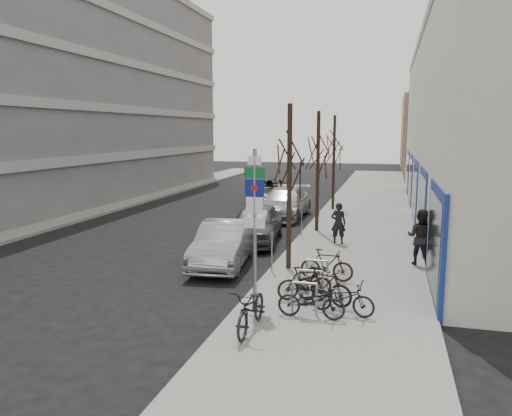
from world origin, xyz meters
The scene contains 25 objects.
ground centered at (0.00, 0.00, 0.00)m, with size 120.00×120.00×0.00m, color black.
sidewalk_east centered at (4.50, 10.00, 0.07)m, with size 5.00×70.00×0.15m, color slate.
sidewalk_west centered at (-11.00, 10.00, 0.07)m, with size 3.00×70.00×0.15m, color slate.
brick_building_far centered at (13.00, 40.00, 4.00)m, with size 12.00×14.00×8.00m, color brown.
tan_building_far centered at (13.50, 55.00, 4.50)m, with size 13.00×12.00×9.00m, color #937A5B.
highway_sign_pole centered at (2.40, -0.01, 2.46)m, with size 0.55×0.10×4.20m.
bike_rack centered at (3.80, 0.60, 0.66)m, with size 0.66×2.26×0.83m.
tree_near centered at (2.60, 3.50, 4.10)m, with size 1.80×1.80×5.50m.
tree_mid centered at (2.60, 10.00, 4.10)m, with size 1.80×1.80×5.50m.
tree_far centered at (2.60, 16.50, 4.10)m, with size 1.80×1.80×5.50m.
meter_front centered at (2.15, 3.00, 0.92)m, with size 0.10×0.08×1.27m.
meter_mid centered at (2.15, 8.50, 0.92)m, with size 0.10×0.08×1.27m.
meter_back centered at (2.15, 14.00, 0.92)m, with size 0.10×0.08×1.27m.
bike_near_left centered at (2.81, -1.80, 0.75)m, with size 0.60×1.97×1.20m, color black.
bike_near_right centered at (4.16, 0.35, 0.65)m, with size 0.49×1.64×1.00m, color black.
bike_mid_curb centered at (4.70, -0.22, 0.66)m, with size 0.50×1.66×1.01m, color black.
bike_mid_inner centered at (3.63, 0.60, 0.62)m, with size 0.46×1.54×0.94m, color black.
bike_far_curb centered at (4.00, -0.70, 0.65)m, with size 0.50×1.65×1.01m, color black.
bike_far_inner centered at (3.98, 2.46, 0.65)m, with size 0.49×1.63×0.99m, color black.
parked_car_front centered at (0.23, 3.83, 0.75)m, with size 1.60×4.58×1.51m, color #ABABB0.
parked_car_mid centered at (0.38, 7.64, 0.81)m, with size 1.90×4.73×1.61m, color #46464B.
parked_car_back centered at (0.30, 13.77, 0.79)m, with size 2.23×5.48×1.59m, color #96979A.
lane_car centered at (-1.98, 19.62, 0.74)m, with size 2.44×5.29×1.47m, color black.
pedestrian_near centered at (3.81, 7.62, 0.98)m, with size 0.60×0.40×1.66m, color black.
pedestrian_far centered at (6.80, 5.10, 1.12)m, with size 0.71×0.48×1.93m, color black.
Camera 1 is at (5.71, -12.21, 4.66)m, focal length 35.00 mm.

